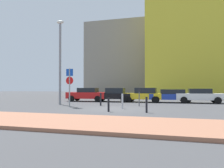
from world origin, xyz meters
TOP-DOWN VIEW (x-y plane):
  - ground_plane at (0.00, 0.00)m, footprint 120.00×120.00m
  - sidewalk_brick at (0.00, -6.62)m, footprint 40.00×3.84m
  - parked_car_red at (-5.04, 7.34)m, footprint 4.40×2.18m
  - parked_car_black at (-2.13, 7.61)m, footprint 4.14×2.21m
  - parked_car_yellow at (1.09, 7.78)m, footprint 3.94×2.02m
  - parked_car_blue at (3.88, 7.90)m, footprint 4.43×2.26m
  - parked_car_white at (6.51, 7.88)m, footprint 4.41×2.08m
  - parking_sign_post at (-3.63, 0.39)m, footprint 0.60×0.10m
  - parking_meter at (1.42, 2.75)m, footprint 0.18×0.14m
  - street_lamp at (-5.64, 2.49)m, footprint 0.70×0.36m
  - traffic_bollard_near at (2.59, -1.78)m, footprint 0.12×0.12m
  - traffic_bollard_mid at (0.60, 0.29)m, footprint 0.13×0.13m
  - traffic_bollard_far at (-1.75, 2.34)m, footprint 0.14×0.14m
  - traffic_bollard_edge at (0.23, -1.89)m, footprint 0.13×0.13m
  - building_colorful_midrise at (8.64, 30.85)m, footprint 18.59×17.97m
  - building_under_construction at (-7.41, 35.29)m, footprint 15.49×11.23m

SIDE VIEW (x-z plane):
  - ground_plane at x=0.00m, z-range 0.00..0.00m
  - sidewalk_brick at x=0.00m, z-range 0.00..0.14m
  - traffic_bollard_edge at x=0.23m, z-range 0.00..0.86m
  - traffic_bollard_near at x=2.59m, z-range 0.00..0.96m
  - traffic_bollard_far at x=-1.75m, z-range 0.00..1.05m
  - traffic_bollard_mid at x=0.60m, z-range 0.00..1.08m
  - parked_car_blue at x=3.88m, z-range 0.06..1.39m
  - parked_car_white at x=6.51m, z-range 0.04..1.44m
  - parked_car_black at x=-2.13m, z-range 0.02..1.48m
  - parked_car_red at x=-5.04m, z-range 0.03..1.50m
  - parked_car_yellow at x=1.09m, z-range 0.03..1.51m
  - parking_meter at x=1.42m, z-range 0.21..1.66m
  - parking_sign_post at x=-3.63m, z-range 0.39..3.38m
  - street_lamp at x=-5.64m, z-range 0.63..8.16m
  - building_under_construction at x=-7.41m, z-range 0.00..16.03m
  - building_colorful_midrise at x=8.64m, z-range 0.00..22.77m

